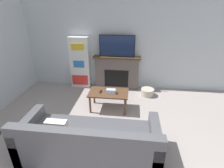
% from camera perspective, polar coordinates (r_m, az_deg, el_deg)
% --- Properties ---
extents(wall_back, '(6.74, 0.06, 2.70)m').
position_cam_1_polar(wall_back, '(5.34, 2.80, 12.74)').
color(wall_back, silver).
rests_on(wall_back, ground_plane).
extents(fireplace, '(1.43, 0.28, 1.02)m').
position_cam_1_polar(fireplace, '(5.45, 1.56, 3.84)').
color(fireplace, '#605651').
rests_on(fireplace, ground_plane).
extents(tv, '(1.04, 0.03, 0.64)m').
position_cam_1_polar(tv, '(5.19, 1.65, 12.28)').
color(tv, black).
rests_on(tv, fireplace).
extents(couch, '(2.37, 0.97, 0.82)m').
position_cam_1_polar(couch, '(3.22, -7.49, -18.30)').
color(couch, '#4C4C51').
rests_on(couch, ground_plane).
extents(coffee_table, '(0.97, 0.59, 0.48)m').
position_cam_1_polar(coffee_table, '(4.35, -1.12, -3.41)').
color(coffee_table, brown).
rests_on(coffee_table, ground_plane).
extents(tissue_box, '(0.22, 0.12, 0.10)m').
position_cam_1_polar(tissue_box, '(4.25, -0.34, -2.37)').
color(tissue_box, silver).
rests_on(tissue_box, coffee_table).
extents(remote_control, '(0.04, 0.15, 0.02)m').
position_cam_1_polar(remote_control, '(4.33, -3.73, -2.45)').
color(remote_control, black).
rests_on(remote_control, coffee_table).
extents(bookshelf, '(0.59, 0.29, 1.58)m').
position_cam_1_polar(bookshelf, '(5.55, -10.36, 6.82)').
color(bookshelf, white).
rests_on(bookshelf, ground_plane).
extents(storage_basket, '(0.38, 0.38, 0.20)m').
position_cam_1_polar(storage_basket, '(5.23, 11.48, -2.60)').
color(storage_basket, '#BCB29E').
rests_on(storage_basket, ground_plane).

